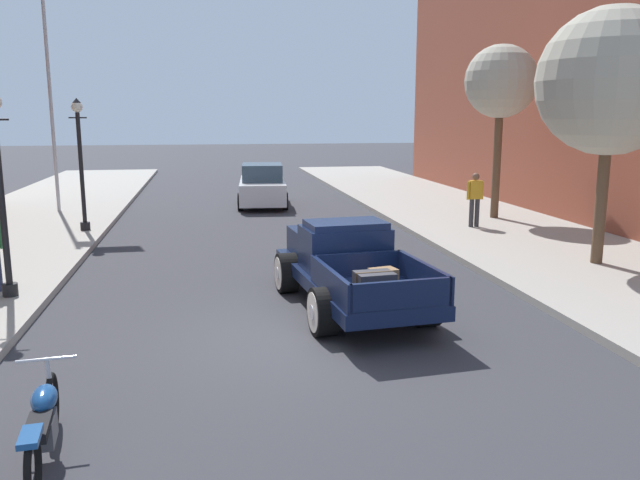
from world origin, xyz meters
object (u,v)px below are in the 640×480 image
at_px(car_background_white, 262,186).
at_px(flagpole, 54,48).
at_px(motorcycle_parked, 43,422).
at_px(pedestrian_sidewalk_right, 475,196).
at_px(hotrod_truck_navy, 346,265).
at_px(street_tree_second, 501,83).
at_px(street_tree_nearest, 611,82).
at_px(street_lamp_far, 80,155).

height_order(car_background_white, flagpole, flagpole).
relative_size(motorcycle_parked, flagpole, 0.23).
bearing_deg(car_background_white, pedestrian_sidewalk_right, -49.23).
height_order(pedestrian_sidewalk_right, flagpole, flagpole).
bearing_deg(flagpole, car_background_white, 8.70).
height_order(motorcycle_parked, car_background_white, car_background_white).
bearing_deg(motorcycle_parked, flagpole, 100.58).
height_order(hotrod_truck_navy, street_tree_second, street_tree_second).
relative_size(hotrod_truck_navy, flagpole, 0.55).
xyz_separation_m(street_tree_nearest, street_tree_second, (0.59, 6.71, 0.30)).
bearing_deg(pedestrian_sidewalk_right, street_lamp_far, 172.88).
relative_size(hotrod_truck_navy, pedestrian_sidewalk_right, 3.06).
relative_size(pedestrian_sidewalk_right, street_tree_nearest, 0.29).
distance_m(hotrod_truck_navy, car_background_white, 13.67).
bearing_deg(street_tree_nearest, street_lamp_far, 152.19).
bearing_deg(street_tree_second, pedestrian_sidewalk_right, -131.42).
height_order(motorcycle_parked, pedestrian_sidewalk_right, pedestrian_sidewalk_right).
bearing_deg(motorcycle_parked, hotrod_truck_navy, 49.66).
xyz_separation_m(car_background_white, street_lamp_far, (-5.75, -5.37, 1.62)).
bearing_deg(motorcycle_parked, street_tree_nearest, 32.49).
bearing_deg(street_tree_nearest, street_tree_second, 84.99).
relative_size(car_background_white, street_tree_nearest, 0.77).
bearing_deg(motorcycle_parked, street_lamp_far, 98.03).
bearing_deg(street_tree_nearest, motorcycle_parked, -147.51).
bearing_deg(street_tree_nearest, car_background_white, 119.31).
relative_size(motorcycle_parked, car_background_white, 0.48).
height_order(pedestrian_sidewalk_right, street_tree_second, street_tree_second).
xyz_separation_m(street_lamp_far, street_tree_second, (13.04, 0.14, 2.15)).
bearing_deg(flagpole, street_tree_second, -15.97).
relative_size(car_background_white, street_lamp_far, 1.15).
distance_m(motorcycle_parked, street_tree_nearest, 13.09).
height_order(motorcycle_parked, street_tree_nearest, street_tree_nearest).
bearing_deg(street_lamp_far, flagpole, 108.19).
bearing_deg(pedestrian_sidewalk_right, flagpole, 156.28).
bearing_deg(hotrod_truck_navy, pedestrian_sidewalk_right, 51.21).
xyz_separation_m(pedestrian_sidewalk_right, street_tree_nearest, (0.82, -5.11, 3.15)).
distance_m(car_background_white, flagpole, 8.80).
distance_m(hotrod_truck_navy, motorcycle_parked, 6.58).
height_order(hotrod_truck_navy, motorcycle_parked, hotrod_truck_navy).
bearing_deg(street_tree_nearest, hotrod_truck_navy, -164.72).
bearing_deg(car_background_white, motorcycle_parked, -101.71).
relative_size(street_lamp_far, street_tree_nearest, 0.67).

